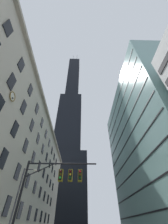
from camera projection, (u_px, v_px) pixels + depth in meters
station_building at (11, 166)px, 31.96m from camera, size 14.84×61.51×25.91m
dark_skyscraper at (68, 138)px, 100.44m from camera, size 26.11×26.11×177.82m
glass_office_midrise at (153, 143)px, 38.24m from camera, size 15.43×39.09×40.26m
traffic_signal_mast at (57, 182)px, 12.42m from camera, size 6.86×0.63×6.78m
street_lamppost at (19, 196)px, 15.90m from camera, size 1.78×0.32×7.71m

